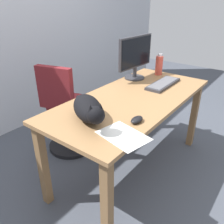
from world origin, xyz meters
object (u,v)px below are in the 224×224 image
(cat, at_px, (88,109))
(computer_mouse, at_px, (137,120))
(office_chair, at_px, (66,115))
(water_bottle, at_px, (159,65))
(keyboard, at_px, (163,84))
(monitor, at_px, (135,56))

(cat, bearing_deg, computer_mouse, -59.47)
(office_chair, height_order, computer_mouse, office_chair)
(cat, xyz_separation_m, water_bottle, (1.20, 0.09, 0.02))
(office_chair, bearing_deg, keyboard, -54.14)
(cat, distance_m, water_bottle, 1.20)
(office_chair, distance_m, water_bottle, 1.09)
(keyboard, xyz_separation_m, water_bottle, (0.27, 0.19, 0.09))
(monitor, height_order, keyboard, monitor)
(monitor, distance_m, cat, 0.97)
(keyboard, xyz_separation_m, cat, (-0.93, 0.10, 0.07))
(computer_mouse, bearing_deg, cat, 120.53)
(office_chair, relative_size, keyboard, 2.15)
(office_chair, distance_m, cat, 0.87)
(water_bottle, bearing_deg, monitor, 153.62)
(monitor, distance_m, water_bottle, 0.32)
(monitor, bearing_deg, office_chair, 141.64)
(office_chair, bearing_deg, computer_mouse, -102.42)
(office_chair, relative_size, water_bottle, 4.32)
(monitor, bearing_deg, cat, -166.45)
(office_chair, xyz_separation_m, water_bottle, (0.82, -0.57, 0.43))
(monitor, distance_m, computer_mouse, 0.94)
(keyboard, distance_m, cat, 0.93)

